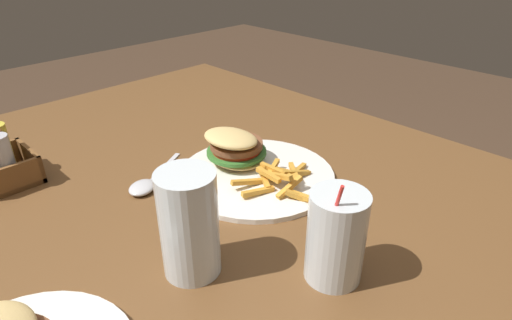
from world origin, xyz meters
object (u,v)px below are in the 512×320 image
condiment_caddy (3,161)px  juice_glass (336,239)px  beer_glass (189,225)px  meal_plate_near (248,163)px  spoon (144,186)px

condiment_caddy → juice_glass: bearing=-158.4°
condiment_caddy → beer_glass: bearing=-166.9°
meal_plate_near → juice_glass: juice_glass is taller
meal_plate_near → spoon: 0.21m
meal_plate_near → beer_glass: bearing=119.9°
meal_plate_near → condiment_caddy: condiment_caddy is taller
beer_glass → juice_glass: bearing=-138.4°
beer_glass → juice_glass: 0.20m
beer_glass → spoon: 0.26m
juice_glass → spoon: (0.39, 0.07, -0.06)m
condiment_caddy → spoon: bearing=-141.4°
meal_plate_near → condiment_caddy: (0.31, 0.36, 0.02)m
beer_glass → condiment_caddy: (0.46, 0.11, -0.04)m
beer_glass → spoon: beer_glass is taller
spoon → beer_glass: bearing=45.1°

